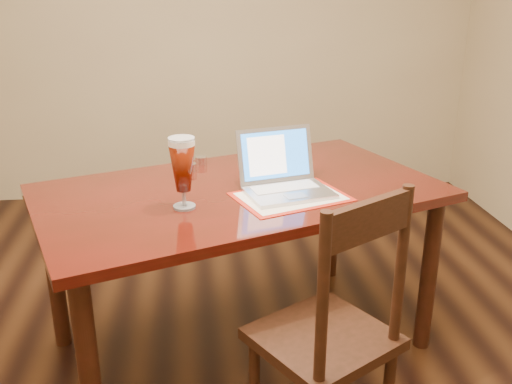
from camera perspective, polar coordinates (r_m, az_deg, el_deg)
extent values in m
plane|color=black|center=(2.73, -4.46, -18.62)|extent=(5.00, 5.00, 0.00)
cube|color=tan|center=(4.63, -6.32, 15.82)|extent=(4.50, 0.01, 2.70)
cube|color=#440D09|center=(2.59, -1.59, -0.08)|extent=(2.01, 1.55, 0.04)
cylinder|color=black|center=(2.23, -16.35, -16.84)|extent=(0.08, 0.08, 0.79)
cylinder|color=black|center=(2.87, 16.89, -7.93)|extent=(0.08, 0.08, 0.79)
cylinder|color=black|center=(2.93, -19.50, -7.65)|extent=(0.08, 0.08, 0.79)
cylinder|color=black|center=(3.44, 7.66, -2.32)|extent=(0.08, 0.08, 0.79)
cube|color=#A91E0F|center=(2.48, 3.51, -0.47)|extent=(0.55, 0.47, 0.00)
cube|color=silver|center=(2.48, 3.51, -0.43)|extent=(0.49, 0.42, 0.00)
cube|color=#B8B7BC|center=(2.49, 3.31, -0.05)|extent=(0.41, 0.33, 0.02)
cube|color=silver|center=(2.53, 2.86, 0.51)|extent=(0.31, 0.18, 0.00)
cube|color=#B1B1B5|center=(2.43, 3.98, -0.39)|extent=(0.10, 0.08, 0.00)
cube|color=#B8B7BC|center=(2.59, 1.96, 3.76)|extent=(0.37, 0.16, 0.24)
cube|color=blue|center=(2.58, 2.01, 3.76)|extent=(0.32, 0.13, 0.20)
cube|color=white|center=(2.57, 1.13, 3.66)|extent=(0.19, 0.09, 0.17)
cylinder|color=silver|center=(2.37, -7.17, -1.45)|extent=(0.09, 0.09, 0.01)
cylinder|color=silver|center=(2.36, -7.21, -0.59)|extent=(0.02, 0.02, 0.07)
cylinder|color=silver|center=(2.29, -7.47, 4.93)|extent=(0.11, 0.11, 0.02)
cylinder|color=silver|center=(2.28, -7.49, 5.31)|extent=(0.11, 0.11, 0.01)
cylinder|color=silver|center=(2.82, -6.59, 2.46)|extent=(0.06, 0.06, 0.04)
cylinder|color=silver|center=(2.92, -5.53, 3.17)|extent=(0.06, 0.06, 0.04)
cube|color=#33180E|center=(2.19, 6.70, -14.34)|extent=(0.62, 0.61, 0.04)
cylinder|color=#33180E|center=(2.54, 6.79, -15.64)|extent=(0.04, 0.04, 0.45)
cylinder|color=#33180E|center=(1.81, 6.68, -10.66)|extent=(0.04, 0.04, 0.59)
cylinder|color=#33180E|center=(2.05, 14.28, -7.13)|extent=(0.04, 0.04, 0.59)
cube|color=#33180E|center=(1.83, 11.19, -2.79)|extent=(0.34, 0.22, 0.13)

